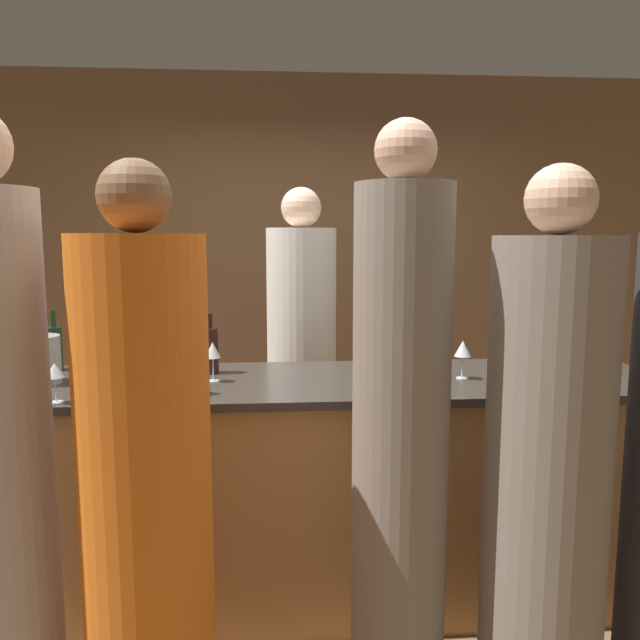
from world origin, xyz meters
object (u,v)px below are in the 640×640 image
object	(u,v)px
guest_2	(400,452)
bartender	(302,369)
wine_bottle_0	(177,368)
wine_bottle_2	(55,347)
wine_bottle_1	(210,350)
guest_1	(146,498)
ice_bucket	(39,360)
guest_3	(546,482)

from	to	relation	value
guest_2	bartender	bearing A→B (deg)	98.99
bartender	wine_bottle_0	size ratio (longest dim) A/B	7.04
wine_bottle_0	guest_2	bearing A→B (deg)	-33.10
wine_bottle_0	wine_bottle_2	xyz separation A→B (m)	(-0.65, 0.52, 0.00)
wine_bottle_1	wine_bottle_2	distance (m)	0.75
guest_1	guest_2	bearing A→B (deg)	7.78
bartender	guest_1	xyz separation A→B (m)	(-0.55, -1.68, -0.03)
bartender	wine_bottle_2	xyz separation A→B (m)	(-1.19, -0.54, 0.24)
guest_1	guest_2	world-z (taller)	guest_2
guest_1	wine_bottle_2	size ratio (longest dim) A/B	6.53
bartender	guest_2	bearing A→B (deg)	98.99
bartender	ice_bucket	xyz separation A→B (m)	(-1.16, -0.81, 0.24)
guest_1	wine_bottle_1	bearing A→B (deg)	84.43
guest_1	wine_bottle_2	xyz separation A→B (m)	(-0.64, 1.15, 0.27)
guest_2	ice_bucket	size ratio (longest dim) A/B	9.73
wine_bottle_1	guest_2	bearing A→B (deg)	-52.35
guest_3	wine_bottle_1	bearing A→B (deg)	139.67
bartender	ice_bucket	size ratio (longest dim) A/B	9.30
bartender	guest_2	distance (m)	1.59
guest_3	wine_bottle_0	distance (m)	1.41
bartender	guest_1	world-z (taller)	bartender
wine_bottle_2	ice_bucket	distance (m)	0.27
guest_2	wine_bottle_2	bearing A→B (deg)	144.25
guest_1	wine_bottle_0	bearing A→B (deg)	89.21
guest_3	wine_bottle_0	size ratio (longest dim) A/B	6.86
guest_1	ice_bucket	distance (m)	1.10
bartender	guest_2	world-z (taller)	guest_2
guest_1	ice_bucket	bearing A→B (deg)	124.99
guest_2	guest_3	size ratio (longest dim) A/B	1.07
guest_1	bartender	bearing A→B (deg)	71.84
guest_3	wine_bottle_2	distance (m)	2.22
bartender	guest_3	world-z (taller)	bartender
wine_bottle_0	ice_bucket	world-z (taller)	wine_bottle_0
wine_bottle_0	wine_bottle_1	distance (m)	0.40
wine_bottle_1	wine_bottle_2	size ratio (longest dim) A/B	0.97
guest_2	wine_bottle_2	world-z (taller)	guest_2
guest_3	ice_bucket	size ratio (longest dim) A/B	9.05
guest_3	wine_bottle_2	xyz separation A→B (m)	(-1.90, 1.12, 0.27)
guest_2	wine_bottle_1	distance (m)	1.16
wine_bottle_0	wine_bottle_1	xyz separation A→B (m)	(0.09, 0.39, 0.00)
guest_2	wine_bottle_2	xyz separation A→B (m)	(-1.44, 1.04, 0.18)
guest_3	wine_bottle_2	size ratio (longest dim) A/B	6.53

